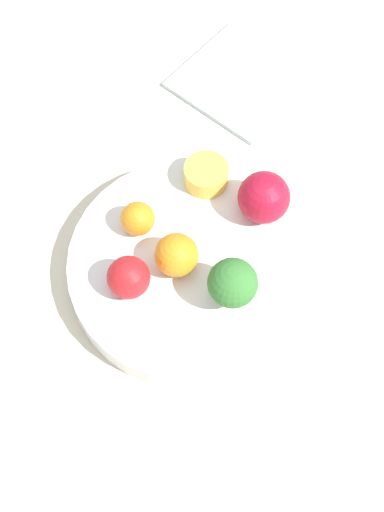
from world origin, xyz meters
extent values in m
plane|color=gray|center=(0.00, 0.00, 0.00)|extent=(6.00, 6.00, 0.00)
cube|color=beige|center=(0.00, 0.00, 0.01)|extent=(1.20, 1.20, 0.02)
cylinder|color=white|center=(0.00, 0.00, 0.04)|extent=(0.26, 0.26, 0.03)
cylinder|color=#8CB76B|center=(0.02, 0.06, 0.06)|extent=(0.02, 0.02, 0.02)
sphere|color=#387A33|center=(0.02, 0.06, 0.09)|extent=(0.05, 0.05, 0.05)
sphere|color=#B7142D|center=(-0.09, 0.04, 0.08)|extent=(0.06, 0.06, 0.06)
sphere|color=red|center=(0.06, -0.04, 0.07)|extent=(0.04, 0.04, 0.04)
sphere|color=orange|center=(0.01, -0.01, 0.07)|extent=(0.05, 0.05, 0.05)
sphere|color=orange|center=(-0.01, -0.07, 0.07)|extent=(0.04, 0.04, 0.04)
cylinder|color=#F4CC4C|center=(-0.09, -0.04, 0.06)|extent=(0.05, 0.05, 0.02)
cube|color=silver|center=(-0.26, -0.08, 0.02)|extent=(0.16, 0.17, 0.01)
camera|label=1|loc=(0.30, 0.17, 0.71)|focal=50.00mm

